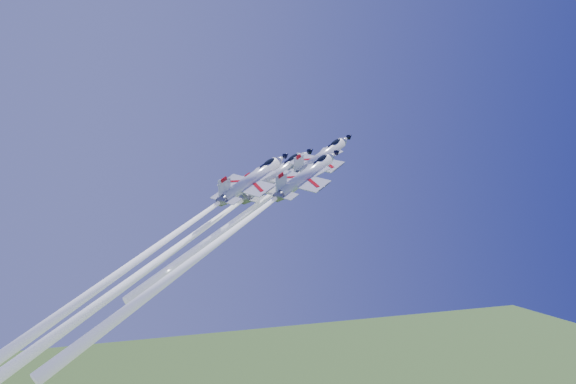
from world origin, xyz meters
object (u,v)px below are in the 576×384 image
object	(u,v)px
jet_lead	(262,202)
jet_slot	(140,258)
jet_right	(223,238)
jet_left	(156,262)

from	to	relation	value
jet_lead	jet_slot	distance (m)	21.22
jet_right	jet_slot	xyz separation A→B (m)	(-10.90, 2.57, -2.60)
jet_lead	jet_left	world-z (taller)	jet_lead
jet_lead	jet_left	bearing A→B (deg)	-114.89
jet_lead	jet_slot	bearing A→B (deg)	-100.67
jet_right	jet_lead	bearing A→B (deg)	107.54
jet_slot	jet_lead	bearing A→B (deg)	79.33
jet_slot	jet_right	bearing A→B (deg)	49.91
jet_lead	jet_left	distance (m)	18.31
jet_left	jet_right	size ratio (longest dim) A/B	1.36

